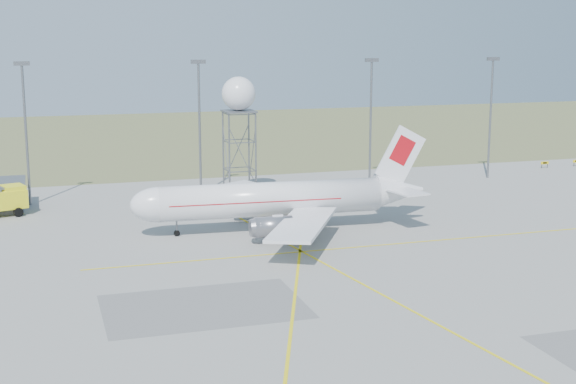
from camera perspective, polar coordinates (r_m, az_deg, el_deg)
name	(u,v)px	position (r m, az deg, el deg)	size (l,w,h in m)	color
ground	(487,341)	(67.19, 13.97, -10.24)	(400.00, 400.00, 0.00)	gray
grass_strip	(181,136)	(197.43, -7.59, 3.99)	(400.00, 120.00, 0.03)	#556538
mast_a	(25,122)	(119.70, -18.18, 4.78)	(2.20, 0.50, 20.50)	slate
mast_b	(199,116)	(121.96, -6.32, 5.37)	(2.20, 0.50, 20.50)	slate
mast_c	(371,111)	(130.27, 5.91, 5.74)	(2.20, 0.50, 20.50)	slate
mast_d	(491,107)	(140.42, 14.23, 5.85)	(2.20, 0.50, 20.50)	slate
taxi_sign_near	(545,163)	(155.27, 17.79, 1.97)	(1.60, 0.17, 1.20)	black
airliner_main	(276,200)	(99.78, -0.88, -0.55)	(37.80, 36.67, 12.85)	silver
radar_tower	(239,130)	(119.49, -3.50, 4.39)	(5.01, 5.01, 18.13)	slate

